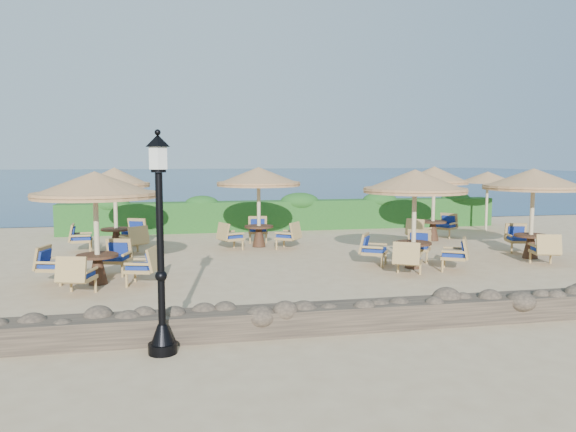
% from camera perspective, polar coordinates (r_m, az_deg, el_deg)
% --- Properties ---
extents(ground, '(120.00, 120.00, 0.00)m').
position_cam_1_polar(ground, '(16.25, 5.07, -4.58)').
color(ground, tan).
rests_on(ground, ground).
extents(sea, '(160.00, 160.00, 0.00)m').
position_cam_1_polar(sea, '(85.48, -8.48, 3.94)').
color(sea, '#0C264C').
rests_on(sea, ground).
extents(hedge, '(18.00, 0.90, 1.20)m').
position_cam_1_polar(hedge, '(23.09, -0.03, 0.09)').
color(hedge, '#194B18').
rests_on(hedge, ground).
extents(stone_wall, '(15.00, 0.65, 0.44)m').
position_cam_1_polar(stone_wall, '(10.56, 14.86, -9.35)').
color(stone_wall, brown).
rests_on(stone_wall, ground).
extents(lamp_post, '(0.44, 0.44, 3.31)m').
position_cam_1_polar(lamp_post, '(8.63, -12.83, -3.67)').
color(lamp_post, black).
rests_on(lamp_post, ground).
extents(extra_parasol, '(2.30, 2.30, 2.41)m').
position_cam_1_polar(extra_parasol, '(23.97, 19.62, 3.72)').
color(extra_parasol, beige).
rests_on(extra_parasol, ground).
extents(cafe_set_0, '(2.89, 2.89, 2.65)m').
position_cam_1_polar(cafe_set_0, '(13.77, -18.96, 0.96)').
color(cafe_set_0, beige).
rests_on(cafe_set_0, ground).
extents(cafe_set_1, '(2.76, 2.76, 2.65)m').
position_cam_1_polar(cafe_set_1, '(15.31, 12.72, 1.49)').
color(cafe_set_1, beige).
rests_on(cafe_set_1, ground).
extents(cafe_set_2, '(2.88, 2.89, 2.65)m').
position_cam_1_polar(cafe_set_2, '(17.89, 23.63, 2.44)').
color(cafe_set_2, beige).
rests_on(cafe_set_2, ground).
extents(cafe_set_3, '(2.53, 2.77, 2.65)m').
position_cam_1_polar(cafe_set_3, '(18.67, -17.16, 1.94)').
color(cafe_set_3, beige).
rests_on(cafe_set_3, ground).
extents(cafe_set_4, '(2.82, 2.83, 2.65)m').
position_cam_1_polar(cafe_set_4, '(18.56, -3.00, 2.69)').
color(cafe_set_4, beige).
rests_on(cafe_set_4, ground).
extents(cafe_set_5, '(2.64, 2.40, 2.65)m').
position_cam_1_polar(cafe_set_5, '(20.59, 14.60, 2.86)').
color(cafe_set_5, beige).
rests_on(cafe_set_5, ground).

